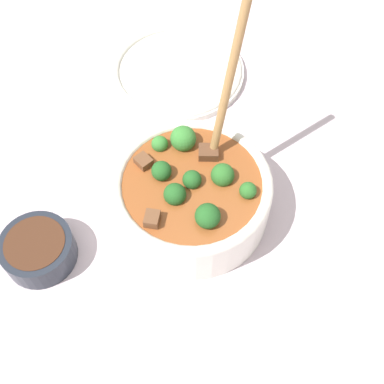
% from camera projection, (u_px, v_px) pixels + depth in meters
% --- Properties ---
extents(ground_plane, '(4.00, 4.00, 0.00)m').
position_uv_depth(ground_plane, '(192.00, 211.00, 0.74)').
color(ground_plane, silver).
extents(stew_bowl, '(0.24, 0.23, 0.30)m').
position_uv_depth(stew_bowl, '(192.00, 193.00, 0.70)').
color(stew_bowl, white).
rests_on(stew_bowl, ground_plane).
extents(condiment_bowl, '(0.10, 0.10, 0.04)m').
position_uv_depth(condiment_bowl, '(38.00, 249.00, 0.68)').
color(condiment_bowl, '#232833').
rests_on(condiment_bowl, ground_plane).
extents(empty_plate, '(0.25, 0.25, 0.02)m').
position_uv_depth(empty_plate, '(177.00, 70.00, 0.89)').
color(empty_plate, silver).
rests_on(empty_plate, ground_plane).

